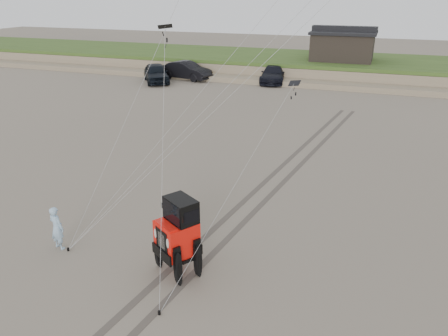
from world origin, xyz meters
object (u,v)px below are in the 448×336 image
Objects in this scene: cabin at (343,45)px; truck_b at (186,70)px; truck_a at (156,73)px; truck_c at (273,74)px; jeep at (177,244)px; man at (57,228)px.

cabin is 16.20m from truck_b.
truck_a reaches higher than truck_c.
jeep is (4.67, -31.46, 0.21)m from truck_c.
truck_c is 31.80m from jeep.
truck_b is at bearing -60.87° from man.
truck_a is at bearing -55.63° from man.
truck_a reaches higher than truck_b.
cabin is at bearing -51.29° from truck_b.
man is (0.15, -31.62, -0.00)m from truck_c.
cabin reaches higher than truck_c.
cabin reaches higher than jeep.
cabin is 36.89m from jeep.
cabin is 1.16× the size of truck_c.
truck_a is (-16.64, -9.22, -2.34)m from cabin.
jeep reaches higher than truck_c.
truck_c is at bearing -14.55° from truck_a.
jeep is at bearing -142.42° from truck_b.
truck_c reaches higher than man.
truck_b is 32.84m from jeep.
cabin is at bearing 34.15° from truck_c.
jeep reaches higher than man.
jeep reaches higher than truck_a.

